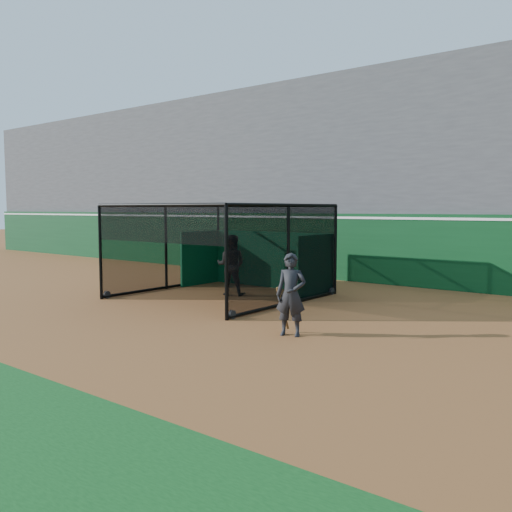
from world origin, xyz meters
The scene contains 6 objects.
ground centered at (0.00, 0.00, 0.00)m, with size 120.00×120.00×0.00m, color brown.
outfield_wall centered at (0.00, 8.50, 1.29)m, with size 50.00×0.50×2.50m.
grandstand centered at (0.00, 12.27, 4.48)m, with size 50.00×7.85×8.95m.
batting_cage centered at (-1.00, 2.77, 1.39)m, with size 5.03×5.27×2.78m.
batter centered at (-0.93, 3.12, 0.94)m, with size 0.91×0.71×1.88m, color black.
on_deck_player centered at (3.57, -0.18, 0.87)m, with size 0.74×0.61×1.75m.
Camera 1 is at (9.96, -9.51, 2.68)m, focal length 38.00 mm.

